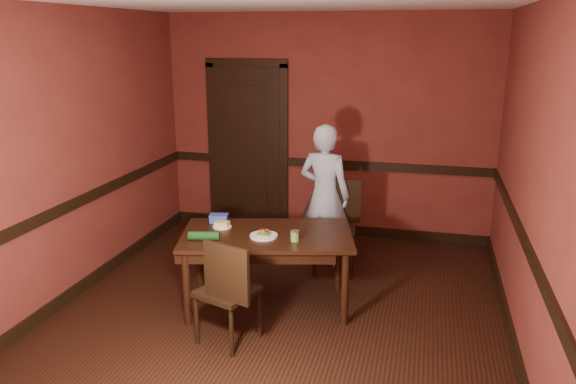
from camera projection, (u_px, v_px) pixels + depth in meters
The scene contains 21 objects.
floor at pixel (279, 314), 5.08m from camera, with size 4.00×4.50×0.01m, color black.
wall_back at pixel (326, 127), 6.81m from camera, with size 4.00×0.02×2.70m, color maroon.
wall_front at pixel (151, 276), 2.61m from camera, with size 4.00×0.02×2.70m, color maroon.
wall_left at pixel (69, 156), 5.19m from camera, with size 0.02×4.50×2.70m, color maroon.
wall_right at pixel (533, 184), 4.24m from camera, with size 0.02×4.50×2.70m, color maroon.
dado_back at pixel (325, 164), 6.92m from camera, with size 4.00×0.03×0.10m, color black.
dado_left at pixel (76, 203), 5.30m from camera, with size 0.03×4.50×0.10m, color black.
dado_right at pixel (524, 239), 4.37m from camera, with size 0.03×4.50×0.10m, color black.
baseboard_back at pixel (324, 228), 7.15m from camera, with size 4.00×0.03×0.12m, color black.
baseboard_left at pixel (84, 284), 5.53m from camera, with size 0.03×4.50×0.12m, color black.
baseboard_right at pixel (512, 335), 4.59m from camera, with size 0.03×4.50×0.12m, color black.
door at pixel (248, 145), 7.09m from camera, with size 1.05×0.07×2.20m.
dining_table at pixel (267, 270), 5.14m from camera, with size 1.52×0.86×0.71m, color black.
chair_far at pixel (334, 228), 5.89m from camera, with size 0.45×0.45×0.96m, color black, non-canonical shape.
chair_near at pixel (227, 289), 4.52m from camera, with size 0.43×0.43×0.91m, color black, non-canonical shape.
person at pixel (324, 195), 6.02m from camera, with size 0.56×0.37×1.55m, color #AEC2D7.
sandwich_plate at pixel (264, 235), 4.96m from camera, with size 0.25×0.25×0.06m.
sauce_jar at pixel (295, 236), 4.84m from camera, with size 0.08×0.08×0.09m.
cheese_saucer at pixel (222, 225), 5.20m from camera, with size 0.17×0.17×0.05m.
food_tub at pixel (219, 218), 5.34m from camera, with size 0.19×0.15×0.07m.
wrapped_veg at pixel (204, 236), 4.87m from camera, with size 0.08×0.08×0.27m, color #123E16.
Camera 1 is at (1.21, -4.43, 2.44)m, focal length 35.00 mm.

